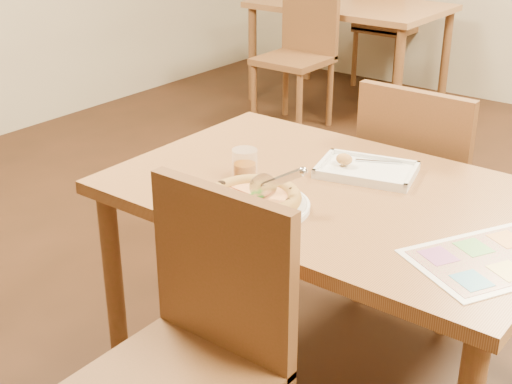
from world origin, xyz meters
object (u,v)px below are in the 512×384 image
Objects in this scene: dining_table at (333,215)px; chair_far at (420,174)px; bg_chair_far at (383,15)px; appetizer_tray at (365,171)px; bg_table at (350,15)px; plate at (256,206)px; chair_near at (200,328)px; pizza at (254,198)px; glass_tumbler at (245,167)px; bg_chair_near at (302,40)px; menu at (490,260)px; pizza_cutter at (277,181)px.

chair_far reaches higher than dining_table.
bg_chair_far reaches higher than appetizer_tray.
plate reaches higher than bg_table.
plate is at bearing -112.91° from dining_table.
bg_table is at bearing 90.00° from bg_chair_far.
chair_near reaches higher than pizza.
chair_far is 0.77m from glass_tumbler.
bg_chair_near is at bearing 121.38° from pizza.
bg_table is at bearing 119.74° from dining_table.
bg_chair_near is (-1.60, 1.60, 0.00)m from chair_far.
dining_table is 13.49× the size of glass_tumbler.
pizza is (1.49, -3.54, 0.18)m from bg_chair_far.
bg_chair_near is (-1.60, 2.20, -0.07)m from dining_table.
chair_far is 2.72m from bg_table.
bg_chair_near is 2.86m from pizza.
glass_tumbler is 0.77m from menu.
glass_tumbler is at bearing -65.11° from bg_table.
plate is at bearing -18.81° from pizza.
glass_tumbler reaches higher than bg_table.
dining_table is at bearing 67.09° from plate.
pizza_cutter is (-0.06, 0.39, 0.24)m from chair_near.
bg_chair_near is 2.87m from plate.
pizza_cutter is 0.58m from menu.
bg_chair_far is at bearing 112.89° from plate.
chair_near reaches higher than pizza_cutter.
bg_chair_near is 2.61m from appetizer_tray.
chair_near reaches higher than plate.
chair_far reaches higher than plate.
plate is 0.09m from pizza_cutter.
dining_table is 3.67m from bg_chair_far.
chair_far is 3.14m from bg_chair_far.
chair_near is 0.41m from plate.
appetizer_tray is 0.37m from glass_tumbler.
glass_tumbler is at bearing -157.58° from dining_table.
chair_near is at bearing -64.81° from bg_table.
glass_tumbler is at bearing 70.31° from chair_far.
pizza_cutter is at bearing -104.38° from dining_table.
chair_far and bg_chair_near have the same top height.
bg_chair_near is 1.57× the size of plate.
pizza reaches higher than bg_table.
appetizer_tray is (1.61, -2.64, 0.10)m from bg_table.
glass_tumbler is at bearing 111.58° from bg_chair_far.
bg_chair_far is 4.88× the size of glass_tumbler.
bg_chair_near is at bearing 119.74° from chair_near.
plate is at bearing -106.14° from appetizer_tray.
plate is at bearing 83.05° from chair_far.
bg_table is (-1.60, 3.40, 0.07)m from chair_near.
bg_chair_far is at bearing -59.35° from chair_far.
appetizer_tray reaches higher than plate.
bg_chair_near is at bearing 128.29° from appetizer_tray.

